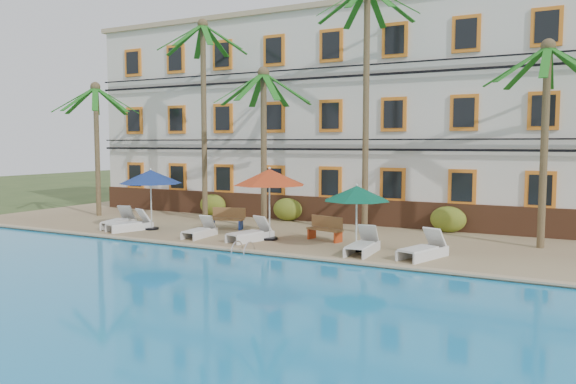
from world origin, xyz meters
The scene contains 25 objects.
ground centered at (0.00, 0.00, 0.00)m, with size 100.00×100.00×0.00m, color #384C23.
pool_deck centered at (0.00, 5.00, 0.12)m, with size 30.00×12.00×0.25m, color tan.
swimming_pool centered at (0.00, -7.00, 0.10)m, with size 26.00×12.00×0.20m, color #1A88C8.
pool_coping centered at (0.00, -0.90, 0.28)m, with size 30.00×0.35×0.06m, color tan.
hotel_building centered at (0.00, 9.98, 5.37)m, with size 25.40×6.44×10.22m.
palm_a centered at (-10.16, 3.82, 4.70)m, with size 4.27×4.27×6.84m.
palm_b centered at (-4.19, 4.86, 6.28)m, with size 4.27×4.27×9.59m.
palm_c centered at (-0.23, 3.73, 4.79)m, with size 4.27×4.27×6.98m.
palm_d centered at (3.99, 4.80, 6.68)m, with size 4.27×4.27×10.31m.
palm_e centered at (10.71, 4.58, 5.01)m, with size 4.27×4.27×7.36m.
shrub_left centered at (-4.96, 6.60, 0.80)m, with size 1.50×0.90×1.10m, color #1E601B.
shrub_mid centered at (-0.58, 6.60, 0.80)m, with size 1.50×0.90×1.10m, color #1E601B.
shrub_right centered at (7.03, 6.60, 0.80)m, with size 1.50×0.90×1.10m, color #1E601B.
umbrella_blue centered at (-4.53, 1.43, 2.53)m, with size 2.67×2.67×2.67m.
umbrella_red centered at (1.27, 1.56, 2.67)m, with size 2.84×2.84×2.83m.
umbrella_green centered at (5.06, 0.97, 2.25)m, with size 2.34×2.34×2.35m.
lounger_a centered at (-6.21, 1.22, 0.55)m, with size 1.19×2.09×0.93m.
lounger_b centered at (-5.14, 0.78, 0.55)m, with size 1.28×2.05×0.91m.
lounger_c centered at (-1.50, 0.83, 0.52)m, with size 0.73×1.79×0.83m.
lounger_d centered at (0.76, 1.02, 0.55)m, with size 1.20×2.07×0.93m.
lounger_e centered at (5.43, 0.64, 0.55)m, with size 0.79×2.00×0.93m.
lounger_f centered at (7.45, 0.82, 0.56)m, with size 1.34×2.15×0.96m.
bench_left centered at (-1.73, 3.10, 0.72)m, with size 1.57×0.85×0.93m.
bench_right centered at (3.27, 2.44, 0.72)m, with size 1.57×0.84×0.93m.
pool_ladder centered at (1.67, -1.00, 0.25)m, with size 0.54×0.74×0.74m.
Camera 1 is at (11.88, -17.19, 3.99)m, focal length 35.00 mm.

